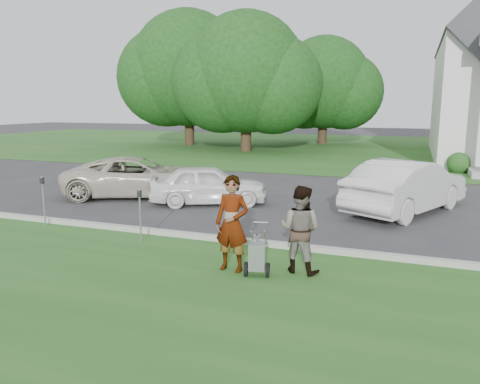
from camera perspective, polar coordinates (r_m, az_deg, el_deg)
The scene contains 15 objects.
ground at distance 10.81m, azimuth 1.18°, elevation -7.38°, with size 120.00×120.00×0.00m, color #333335.
grass_strip at distance 8.23m, azimuth -5.94°, elevation -13.40°, with size 80.00×7.00×0.01m, color #22581E.
church_lawn at distance 37.01m, azimuth 15.21°, elevation 5.14°, with size 80.00×30.00×0.01m, color #22581E.
curb at distance 11.29m, azimuth 2.11°, elevation -6.20°, with size 80.00×0.18×0.15m, color #9E9E93.
tree_left at distance 33.73m, azimuth 0.72°, elevation 13.69°, with size 10.63×8.40×9.71m.
tree_far at distance 38.88m, azimuth -6.33°, elevation 14.09°, with size 11.64×9.20×10.73m.
tree_back at distance 40.40m, azimuth 10.16°, elevation 12.49°, with size 9.61×7.60×8.89m.
striping_cart at distance 9.26m, azimuth 2.08°, elevation -7.98°, with size 0.62×1.04×0.91m.
person_left at distance 9.40m, azimuth -0.98°, elevation -3.96°, with size 0.71×0.47×1.95m, color #999999.
person_right at distance 9.42m, azimuth 7.33°, elevation -4.60°, with size 0.86×0.67×1.77m, color #999999.
parking_meter_near at distance 11.63m, azimuth -12.10°, elevation -2.07°, with size 0.10×0.09×1.32m.
parking_meter_far at distance 14.00m, azimuth -22.87°, elevation -0.36°, with size 0.10×0.09×1.38m.
car_a at distance 17.53m, azimuth -12.41°, elevation 1.82°, with size 2.40×5.21×1.45m, color beige.
car_b at distance 15.83m, azimuth -3.88°, elevation 0.91°, with size 1.58×3.94×1.34m, color white.
car_d at distance 15.47m, azimuth 19.65°, elevation 0.67°, with size 1.75×5.03×1.66m, color silver.
Camera 1 is at (3.39, -9.70, 3.36)m, focal length 35.00 mm.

